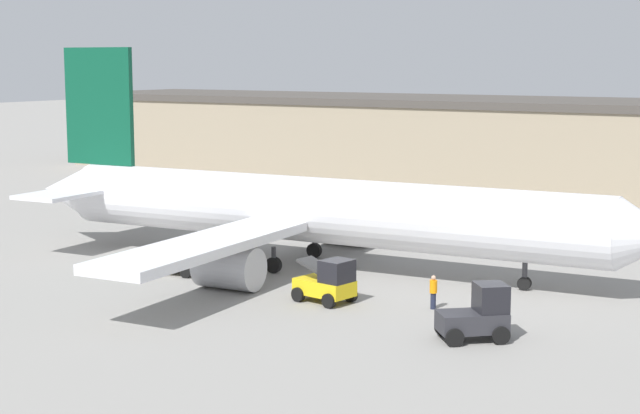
{
  "coord_description": "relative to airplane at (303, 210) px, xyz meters",
  "views": [
    {
      "loc": [
        29.32,
        -47.11,
        11.81
      ],
      "look_at": [
        0.0,
        0.0,
        3.55
      ],
      "focal_mm": 55.0,
      "sensor_mm": 36.0,
      "label": 1
    }
  ],
  "objects": [
    {
      "name": "pushback_tug",
      "position": [
        14.66,
        -8.96,
        -2.21
      ],
      "size": [
        3.34,
        3.25,
        2.45
      ],
      "rotation": [
        0.0,
        0.0,
        0.72
      ],
      "color": "#2D2D33",
      "rests_on": "ground_plane"
    },
    {
      "name": "ground_plane",
      "position": [
        1.08,
        0.08,
        -3.31
      ],
      "size": [
        400.0,
        400.0,
        0.0
      ],
      "primitive_type": "plane",
      "color": "gray"
    },
    {
      "name": "ground_crew_worker",
      "position": [
        10.76,
        -5.14,
        -2.43
      ],
      "size": [
        0.36,
        0.36,
        1.66
      ],
      "rotation": [
        0.0,
        0.0,
        0.15
      ],
      "color": "#1E2338",
      "rests_on": "ground_plane"
    },
    {
      "name": "baggage_tug",
      "position": [
        -4.66,
        -5.35,
        -2.43
      ],
      "size": [
        3.18,
        2.64,
        1.9
      ],
      "rotation": [
        0.0,
        0.0,
        0.21
      ],
      "color": "beige",
      "rests_on": "ground_plane"
    },
    {
      "name": "belt_loader_truck",
      "position": [
        5.77,
        -6.72,
        -2.27
      ],
      "size": [
        3.07,
        2.34,
        2.22
      ],
      "rotation": [
        0.0,
        0.0,
        -0.15
      ],
      "color": "yellow",
      "rests_on": "ground_plane"
    },
    {
      "name": "airplane",
      "position": [
        0.0,
        0.0,
        0.0
      ],
      "size": [
        40.74,
        33.69,
        12.7
      ],
      "rotation": [
        0.0,
        0.0,
        0.07
      ],
      "color": "white",
      "rests_on": "ground_plane"
    },
    {
      "name": "terminal_building",
      "position": [
        -8.58,
        42.67,
        0.83
      ],
      "size": [
        89.62,
        18.06,
        8.28
      ],
      "color": "gray",
      "rests_on": "ground_plane"
    }
  ]
}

